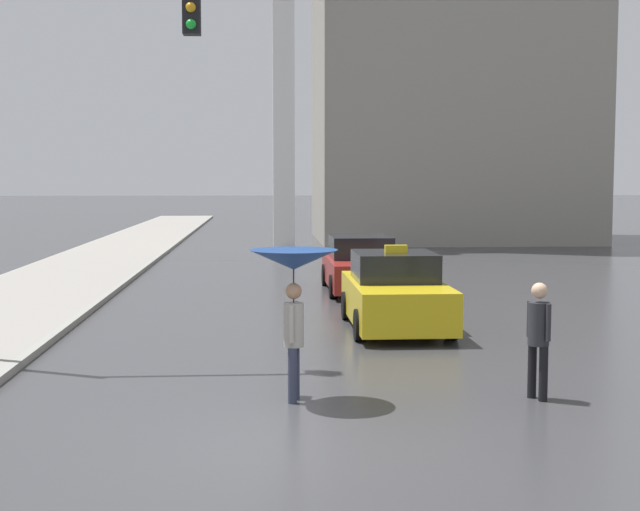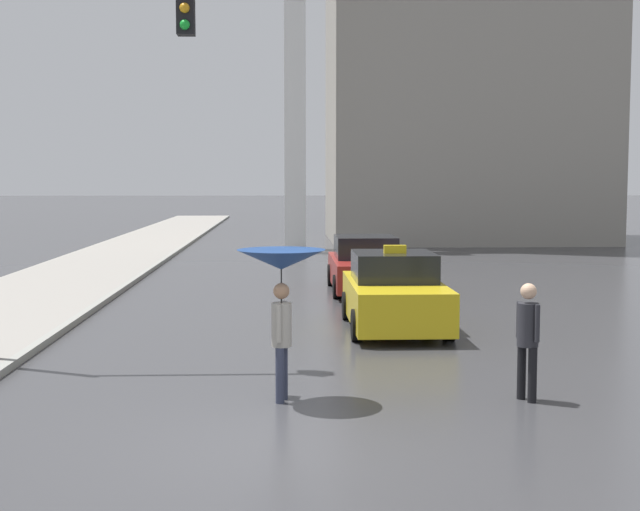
{
  "view_description": "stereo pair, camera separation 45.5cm",
  "coord_description": "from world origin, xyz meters",
  "px_view_note": "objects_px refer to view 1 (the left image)",
  "views": [
    {
      "loc": [
        -0.58,
        -9.73,
        3.0
      ],
      "look_at": [
        0.62,
        8.74,
        1.4
      ],
      "focal_mm": 50.0,
      "sensor_mm": 36.0,
      "label": 1
    },
    {
      "loc": [
        -0.13,
        -9.76,
        3.0
      ],
      "look_at": [
        0.62,
        8.74,
        1.4
      ],
      "focal_mm": 50.0,
      "sensor_mm": 36.0,
      "label": 2
    }
  ],
  "objects_px": {
    "pedestrian_with_umbrella": "(294,274)",
    "monument_cross": "(283,3)",
    "pedestrian_man": "(539,332)",
    "traffic_light": "(53,89)",
    "taxi": "(395,294)",
    "sedan_red": "(361,266)"
  },
  "relations": [
    {
      "from": "monument_cross",
      "to": "taxi",
      "type": "bearing_deg",
      "value": -85.17
    },
    {
      "from": "sedan_red",
      "to": "pedestrian_man",
      "type": "height_order",
      "value": "pedestrian_man"
    },
    {
      "from": "pedestrian_with_umbrella",
      "to": "pedestrian_man",
      "type": "distance_m",
      "value": 3.41
    },
    {
      "from": "taxi",
      "to": "sedan_red",
      "type": "distance_m",
      "value": 6.01
    },
    {
      "from": "pedestrian_with_umbrella",
      "to": "monument_cross",
      "type": "bearing_deg",
      "value": 10.87
    },
    {
      "from": "sedan_red",
      "to": "pedestrian_with_umbrella",
      "type": "bearing_deg",
      "value": 79.29
    },
    {
      "from": "taxi",
      "to": "pedestrian_with_umbrella",
      "type": "distance_m",
      "value": 6.22
    },
    {
      "from": "pedestrian_with_umbrella",
      "to": "pedestrian_man",
      "type": "height_order",
      "value": "pedestrian_with_umbrella"
    },
    {
      "from": "traffic_light",
      "to": "monument_cross",
      "type": "height_order",
      "value": "monument_cross"
    },
    {
      "from": "pedestrian_with_umbrella",
      "to": "traffic_light",
      "type": "distance_m",
      "value": 5.29
    },
    {
      "from": "taxi",
      "to": "monument_cross",
      "type": "height_order",
      "value": "monument_cross"
    },
    {
      "from": "taxi",
      "to": "monument_cross",
      "type": "bearing_deg",
      "value": -85.17
    },
    {
      "from": "pedestrian_man",
      "to": "traffic_light",
      "type": "xyz_separation_m",
      "value": [
        -7.02,
        2.78,
        3.48
      ]
    },
    {
      "from": "traffic_light",
      "to": "monument_cross",
      "type": "distance_m",
      "value": 24.52
    },
    {
      "from": "sedan_red",
      "to": "traffic_light",
      "type": "distance_m",
      "value": 11.45
    },
    {
      "from": "pedestrian_with_umbrella",
      "to": "pedestrian_man",
      "type": "relative_size",
      "value": 1.28
    },
    {
      "from": "taxi",
      "to": "pedestrian_man",
      "type": "xyz_separation_m",
      "value": [
        1.08,
        -5.82,
        0.23
      ]
    },
    {
      "from": "pedestrian_with_umbrella",
      "to": "monument_cross",
      "type": "relative_size",
      "value": 0.11
    },
    {
      "from": "taxi",
      "to": "sedan_red",
      "type": "relative_size",
      "value": 0.93
    },
    {
      "from": "taxi",
      "to": "pedestrian_man",
      "type": "relative_size",
      "value": 2.55
    },
    {
      "from": "pedestrian_man",
      "to": "monument_cross",
      "type": "bearing_deg",
      "value": 160.63
    },
    {
      "from": "taxi",
      "to": "pedestrian_man",
      "type": "bearing_deg",
      "value": 100.52
    }
  ]
}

